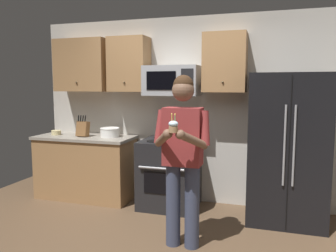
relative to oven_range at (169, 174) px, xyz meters
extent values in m
cube|color=beige|center=(0.15, 0.39, 0.84)|extent=(4.40, 0.10, 2.60)
cube|color=black|center=(0.00, 0.00, 0.00)|extent=(0.76, 0.66, 0.92)
cube|color=black|center=(0.00, -0.33, -0.04)|extent=(0.48, 0.01, 0.28)
cylinder|color=#99999E|center=(0.00, -0.36, 0.16)|extent=(0.60, 0.03, 0.03)
cylinder|color=black|center=(-0.18, -0.14, 0.46)|extent=(0.18, 0.18, 0.01)
cylinder|color=black|center=(0.18, -0.14, 0.46)|extent=(0.18, 0.18, 0.01)
cylinder|color=black|center=(-0.18, 0.14, 0.46)|extent=(0.18, 0.18, 0.01)
cylinder|color=black|center=(0.18, 0.14, 0.46)|extent=(0.18, 0.18, 0.01)
cube|color=#9EA0A5|center=(0.00, 0.12, 1.26)|extent=(0.74, 0.40, 0.40)
cube|color=black|center=(-0.09, -0.08, 1.26)|extent=(0.40, 0.01, 0.24)
cube|color=black|center=(0.26, -0.08, 1.26)|extent=(0.16, 0.01, 0.30)
cube|color=black|center=(1.50, -0.04, 0.44)|extent=(0.90, 0.72, 1.80)
cylinder|color=gray|center=(1.45, -0.41, 0.54)|extent=(0.02, 0.02, 0.90)
cylinder|color=gray|center=(1.55, -0.41, 0.54)|extent=(0.02, 0.02, 0.90)
cube|color=black|center=(1.50, -0.40, 0.44)|extent=(0.01, 0.01, 1.74)
cube|color=#9E7247|center=(-1.40, 0.17, 1.49)|extent=(0.80, 0.34, 0.76)
sphere|color=brown|center=(-1.40, -0.01, 1.24)|extent=(0.03, 0.03, 0.03)
cube|color=#9E7247|center=(-0.65, 0.17, 1.49)|extent=(0.55, 0.34, 0.76)
sphere|color=brown|center=(-0.65, -0.01, 1.24)|extent=(0.03, 0.03, 0.03)
cube|color=#9E7247|center=(0.70, 0.17, 1.49)|extent=(0.55, 0.34, 0.76)
sphere|color=brown|center=(0.70, -0.01, 1.24)|extent=(0.03, 0.03, 0.03)
cube|color=#9E7247|center=(-1.30, 0.02, -0.02)|extent=(1.40, 0.62, 0.88)
cube|color=gray|center=(-1.30, 0.02, 0.44)|extent=(1.44, 0.66, 0.04)
cube|color=brown|center=(-1.30, -0.03, 0.57)|extent=(0.16, 0.15, 0.24)
cylinder|color=black|center=(-1.36, -0.05, 0.72)|extent=(0.02, 0.04, 0.09)
cylinder|color=black|center=(-1.32, -0.05, 0.72)|extent=(0.02, 0.04, 0.09)
cylinder|color=black|center=(-1.28, -0.05, 0.72)|extent=(0.02, 0.04, 0.09)
cylinder|color=black|center=(-1.25, -0.05, 0.72)|extent=(0.02, 0.04, 0.09)
cylinder|color=white|center=(-0.92, 0.07, 0.52)|extent=(0.27, 0.27, 0.12)
torus|color=white|center=(-0.92, 0.07, 0.58)|extent=(0.28, 0.28, 0.02)
cylinder|color=beige|center=(-1.78, 0.00, 0.49)|extent=(0.14, 0.14, 0.06)
torus|color=beige|center=(-1.78, 0.00, 0.52)|extent=(0.15, 0.15, 0.01)
cylinder|color=#383F59|center=(0.36, -1.05, -0.03)|extent=(0.15, 0.15, 0.86)
cylinder|color=#383F59|center=(0.56, -1.05, -0.03)|extent=(0.15, 0.15, 0.86)
cube|color=maroon|center=(0.46, -1.05, 0.69)|extent=(0.38, 0.22, 0.58)
sphere|color=brown|center=(0.46, -1.05, 1.15)|extent=(0.22, 0.22, 0.22)
sphere|color=#382314|center=(0.46, -1.04, 1.20)|extent=(0.20, 0.20, 0.20)
cylinder|color=maroon|center=(0.24, -1.08, 0.78)|extent=(0.15, 0.18, 0.35)
cylinder|color=brown|center=(0.31, -1.24, 0.69)|extent=(0.26, 0.33, 0.21)
sphere|color=brown|center=(0.40, -1.37, 0.76)|extent=(0.09, 0.09, 0.09)
cylinder|color=maroon|center=(0.69, -1.08, 0.78)|extent=(0.15, 0.18, 0.35)
cylinder|color=brown|center=(0.61, -1.24, 0.69)|extent=(0.26, 0.33, 0.21)
sphere|color=brown|center=(0.52, -1.37, 0.76)|extent=(0.09, 0.09, 0.09)
cylinder|color=#A87F56|center=(0.46, -1.39, 0.80)|extent=(0.08, 0.08, 0.06)
ellipsoid|color=silver|center=(0.46, -1.39, 0.85)|extent=(0.09, 0.09, 0.06)
cylinder|color=#4CBF66|center=(0.48, -1.39, 0.90)|extent=(0.01, 0.01, 0.06)
ellipsoid|color=#FFD159|center=(0.48, -1.39, 0.94)|extent=(0.01, 0.01, 0.02)
cylinder|color=#F2D84C|center=(0.45, -1.39, 0.90)|extent=(0.01, 0.01, 0.06)
ellipsoid|color=#FFD159|center=(0.45, -1.39, 0.94)|extent=(0.01, 0.01, 0.02)
camera|label=1|loc=(1.31, -4.26, 1.20)|focal=35.92mm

